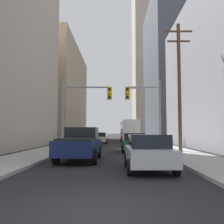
# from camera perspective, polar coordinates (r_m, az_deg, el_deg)

# --- Properties ---
(ground_plane) EXTENTS (400.00, 400.00, 0.00)m
(ground_plane) POSITION_cam_1_polar(r_m,az_deg,el_deg) (5.69, -3.34, -21.14)
(ground_plane) COLOR black
(sidewalk_left) EXTENTS (3.15, 160.00, 0.15)m
(sidewalk_left) POSITION_cam_1_polar(r_m,az_deg,el_deg) (55.72, -4.84, -5.89)
(sidewalk_left) COLOR #9E9E99
(sidewalk_left) RESTS_ON ground
(sidewalk_right) EXTENTS (3.15, 160.00, 0.15)m
(sidewalk_right) POSITION_cam_1_polar(r_m,az_deg,el_deg) (55.65, 5.65, -5.88)
(sidewalk_right) COLOR #9E9E99
(sidewalk_right) RESTS_ON ground
(city_bus) EXTENTS (2.67, 11.53, 3.40)m
(city_bus) POSITION_cam_1_polar(r_m,az_deg,el_deg) (43.41, 3.74, -3.90)
(city_bus) COLOR silver
(city_bus) RESTS_ON ground
(pickup_truck_navy) EXTENTS (2.20, 5.45, 1.90)m
(pickup_truck_navy) POSITION_cam_1_polar(r_m,az_deg,el_deg) (15.15, -6.95, -6.97)
(pickup_truck_navy) COLOR #141E4C
(pickup_truck_navy) RESTS_ON ground
(sedan_silver) EXTENTS (1.95, 4.22, 1.52)m
(sedan_silver) POSITION_cam_1_polar(r_m,az_deg,el_deg) (11.29, 7.98, -8.71)
(sedan_silver) COLOR #B7BABF
(sedan_silver) RESTS_ON ground
(sedan_green) EXTENTS (1.95, 4.24, 1.52)m
(sedan_green) POSITION_cam_1_polar(r_m,az_deg,el_deg) (21.02, 4.81, -6.66)
(sedan_green) COLOR #195938
(sedan_green) RESTS_ON ground
(sedan_beige) EXTENTS (1.95, 4.22, 1.52)m
(sedan_beige) POSITION_cam_1_polar(r_m,az_deg,el_deg) (35.74, -2.65, -5.69)
(sedan_beige) COLOR #C6B793
(sedan_beige) RESTS_ON ground
(traffic_signal_near_left) EXTENTS (4.24, 0.44, 6.00)m
(traffic_signal_near_left) POSITION_cam_1_polar(r_m,az_deg,el_deg) (22.16, -6.09, 2.00)
(traffic_signal_near_left) COLOR gray
(traffic_signal_near_left) RESTS_ON ground
(traffic_signal_near_right) EXTENTS (2.99, 0.44, 6.00)m
(traffic_signal_near_right) POSITION_cam_1_polar(r_m,az_deg,el_deg) (22.13, 7.20, 1.85)
(traffic_signal_near_right) COLOR gray
(traffic_signal_near_right) RESTS_ON ground
(utility_pole_right) EXTENTS (2.20, 0.28, 10.20)m
(utility_pole_right) POSITION_cam_1_polar(r_m,az_deg,el_deg) (21.22, 14.48, 5.97)
(utility_pole_right) COLOR brown
(utility_pole_right) RESTS_ON ground
(street_lamp_right) EXTENTS (2.63, 0.32, 7.50)m
(street_lamp_right) POSITION_cam_1_polar(r_m,az_deg,el_deg) (34.25, 6.46, 0.63)
(street_lamp_right) COLOR gray
(street_lamp_right) RESTS_ON ground
(building_left_mid_office) EXTENTS (14.74, 28.35, 18.96)m
(building_left_mid_office) POSITION_cam_1_polar(r_m,az_deg,el_deg) (56.76, -14.64, 3.79)
(building_left_mid_office) COLOR tan
(building_left_mid_office) RESTS_ON ground
(building_right_mid_block) EXTENTS (25.34, 24.47, 30.42)m
(building_right_mid_block) POSITION_cam_1_polar(r_m,az_deg,el_deg) (62.18, 19.95, 8.57)
(building_right_mid_block) COLOR #4C515B
(building_right_mid_block) RESTS_ON ground
(building_right_far_highrise) EXTENTS (25.36, 19.68, 64.56)m
(building_right_far_highrise) POSITION_cam_1_polar(r_m,az_deg,el_deg) (100.38, 12.16, 13.58)
(building_right_far_highrise) COLOR #B7A893
(building_right_far_highrise) RESTS_ON ground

